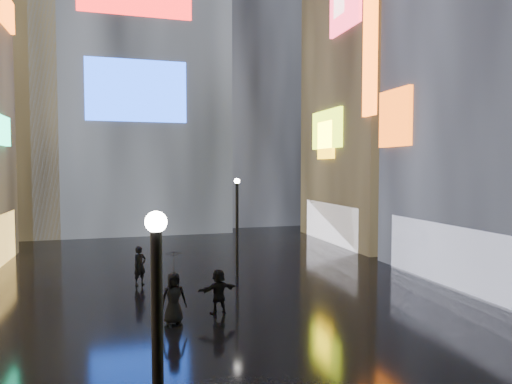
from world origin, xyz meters
name	(u,v)px	position (x,y,z in m)	size (l,w,h in m)	color
ground	(211,285)	(0.00, 20.00, 0.00)	(140.00, 140.00, 0.00)	black
building_right_far	(389,62)	(15.98, 30.00, 13.98)	(10.28, 12.00, 28.00)	black
tower_main	(134,7)	(-3.00, 43.97, 21.01)	(16.00, 14.20, 42.00)	black
tower_flank_right	(250,62)	(9.00, 46.00, 17.00)	(12.00, 12.00, 34.00)	black
tower_flank_left	(2,82)	(-14.00, 42.00, 13.00)	(10.00, 10.00, 26.00)	black
lamp_near	(158,374)	(-3.57, 4.43, 2.94)	(0.30, 0.30, 5.20)	black
lamp_far	(237,221)	(1.68, 21.53, 2.94)	(0.30, 0.30, 5.20)	black
pedestrian_4	(174,298)	(-2.32, 14.93, 0.95)	(0.93, 0.61, 1.91)	black
pedestrian_5	(219,291)	(-0.50, 15.65, 0.88)	(1.63, 0.52, 1.76)	black
pedestrian_6	(140,266)	(-3.36, 20.99, 0.95)	(0.70, 0.46, 1.91)	black
umbrella_2	(173,262)	(-2.32, 14.93, 2.31)	(0.88, 0.89, 0.80)	black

